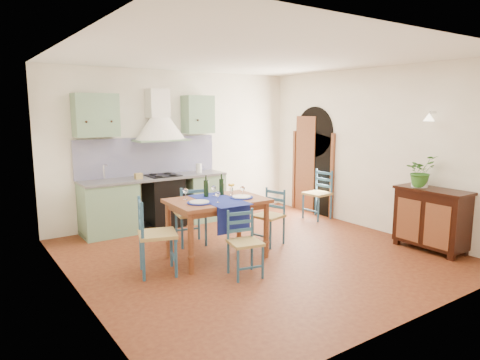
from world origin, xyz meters
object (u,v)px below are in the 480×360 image
chair_near (244,243)px  potted_plant (420,171)px  dining_table (218,206)px  sideboard (431,217)px

chair_near → potted_plant: 3.00m
dining_table → chair_near: bearing=-95.6°
sideboard → chair_near: bearing=165.1°
chair_near → sideboard: 2.98m
chair_near → potted_plant: bearing=-10.9°
sideboard → potted_plant: 0.70m
chair_near → potted_plant: size_ratio=1.73×
sideboard → potted_plant: bearing=94.4°
chair_near → sideboard: size_ratio=0.79×
dining_table → potted_plant: potted_plant is taller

